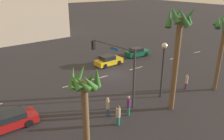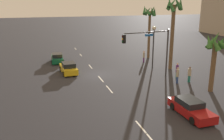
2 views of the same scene
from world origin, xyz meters
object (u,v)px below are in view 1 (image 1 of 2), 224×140
object	(u,v)px
pedestrian_3	(186,81)
palm_tree_1	(178,38)
car_0	(9,121)
pedestrian_1	(118,115)
streetlamp	(163,60)
car_2	(137,52)
pedestrian_2	(128,105)
palm_tree_0	(224,34)
pedestrian_0	(108,106)
palm_tree_2	(84,89)
car_1	(109,61)
traffic_signal	(117,62)

from	to	relation	value
pedestrian_3	palm_tree_1	world-z (taller)	palm_tree_1
pedestrian_3	palm_tree_1	bearing A→B (deg)	22.66
car_0	pedestrian_1	xyz separation A→B (m)	(-7.63, 4.81, 0.35)
palm_tree_1	streetlamp	bearing A→B (deg)	-112.21
car_2	pedestrian_2	xyz separation A→B (m)	(12.39, 13.15, 0.39)
pedestrian_1	palm_tree_0	xyz separation A→B (m)	(-12.96, 0.70, 5.36)
palm_tree_1	pedestrian_0	bearing A→B (deg)	-22.00
car_2	pedestrian_0	world-z (taller)	pedestrian_0
car_0	palm_tree_2	xyz separation A→B (m)	(-4.37, 5.30, 3.81)
car_1	palm_tree_2	world-z (taller)	palm_tree_2
car_2	streetlamp	bearing A→B (deg)	59.03
pedestrian_2	car_1	bearing A→B (deg)	-116.45
car_2	pedestrian_0	xyz separation A→B (m)	(14.02, 12.25, 0.37)
car_1	palm_tree_1	bearing A→B (deg)	81.63
pedestrian_3	pedestrian_1	bearing A→B (deg)	6.57
car_0	pedestrian_1	size ratio (longest dim) A/B	2.51
car_0	palm_tree_1	xyz separation A→B (m)	(-13.34, 5.56, 6.23)
palm_tree_0	pedestrian_3	bearing A→B (deg)	-36.19
car_0	car_2	bearing A→B (deg)	-157.42
pedestrian_3	palm_tree_2	bearing A→B (deg)	7.04
streetlamp	palm_tree_2	size ratio (longest dim) A/B	0.94
car_1	pedestrian_3	distance (m)	12.01
pedestrian_0	pedestrian_2	world-z (taller)	pedestrian_2
car_1	palm_tree_0	xyz separation A→B (m)	(-5.24, 13.61, 5.67)
car_0	pedestrian_3	size ratio (longest dim) A/B	2.65
streetlamp	pedestrian_2	xyz separation A→B (m)	(5.01, 0.86, -3.08)
car_0	car_1	xyz separation A→B (m)	(-15.35, -8.10, 0.04)
streetlamp	car_0	bearing A→B (deg)	-12.99
pedestrian_1	palm_tree_0	distance (m)	14.04
pedestrian_0	palm_tree_0	distance (m)	14.20
pedestrian_3	traffic_signal	bearing A→B (deg)	-17.53
streetlamp	palm_tree_0	world-z (taller)	palm_tree_0
car_1	palm_tree_0	world-z (taller)	palm_tree_0
streetlamp	palm_tree_2	distance (m)	10.11
car_2	pedestrian_1	size ratio (longest dim) A/B	2.20
pedestrian_0	car_1	bearing A→B (deg)	-124.27
car_1	pedestrian_3	xyz separation A→B (m)	(-2.65, 11.71, 0.28)
pedestrian_2	pedestrian_3	size ratio (longest dim) A/B	1.11
traffic_signal	car_1	bearing A→B (deg)	-119.21
car_2	traffic_signal	bearing A→B (deg)	41.51
pedestrian_2	palm_tree_0	size ratio (longest dim) A/B	0.23
pedestrian_2	palm_tree_0	world-z (taller)	palm_tree_0
pedestrian_1	traffic_signal	bearing A→B (deg)	-124.87
car_1	pedestrian_1	distance (m)	15.04
car_1	pedestrian_0	distance (m)	13.74
pedestrian_1	car_0	bearing A→B (deg)	-32.20
car_2	pedestrian_0	size ratio (longest dim) A/B	2.16
car_2	car_0	bearing A→B (deg)	22.58
car_1	palm_tree_2	bearing A→B (deg)	50.65
car_1	pedestrian_2	bearing A→B (deg)	63.55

